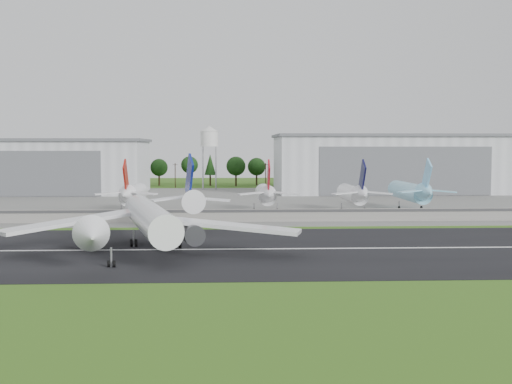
{
  "coord_description": "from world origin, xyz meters",
  "views": [
    {
      "loc": [
        3.19,
        -112.05,
        19.64
      ],
      "look_at": [
        10.06,
        40.0,
        9.0
      ],
      "focal_mm": 45.0,
      "sensor_mm": 36.0,
      "label": 1
    }
  ],
  "objects_px": {
    "parked_jet_navy": "(354,194)",
    "parked_jet_skyblue": "(412,192)",
    "main_airliner": "(149,225)",
    "parked_jet_red_b": "(266,194)",
    "parked_jet_red_a": "(132,194)"
  },
  "relations": [
    {
      "from": "main_airliner",
      "to": "parked_jet_red_a",
      "type": "xyz_separation_m",
      "value": [
        -12.96,
        66.96,
        1.11
      ]
    },
    {
      "from": "parked_jet_navy",
      "to": "parked_jet_red_a",
      "type": "bearing_deg",
      "value": 179.97
    },
    {
      "from": "parked_jet_red_a",
      "to": "parked_jet_skyblue",
      "type": "bearing_deg",
      "value": 3.4
    },
    {
      "from": "main_airliner",
      "to": "parked_jet_navy",
      "type": "height_order",
      "value": "main_airliner"
    },
    {
      "from": "parked_jet_red_a",
      "to": "main_airliner",
      "type": "bearing_deg",
      "value": -79.05
    },
    {
      "from": "main_airliner",
      "to": "parked_jet_red_b",
      "type": "xyz_separation_m",
      "value": [
        26.32,
        66.93,
        0.96
      ]
    },
    {
      "from": "parked_jet_red_a",
      "to": "parked_jet_skyblue",
      "type": "relative_size",
      "value": 0.84
    },
    {
      "from": "parked_jet_navy",
      "to": "parked_jet_skyblue",
      "type": "distance_m",
      "value": 19.56
    },
    {
      "from": "parked_jet_red_a",
      "to": "parked_jet_navy",
      "type": "distance_m",
      "value": 65.53
    },
    {
      "from": "parked_jet_skyblue",
      "to": "parked_jet_navy",
      "type": "bearing_deg",
      "value": -165.04
    },
    {
      "from": "main_airliner",
      "to": "parked_jet_skyblue",
      "type": "xyz_separation_m",
      "value": [
        71.47,
        71.98,
        1.17
      ]
    },
    {
      "from": "main_airliner",
      "to": "parked_jet_navy",
      "type": "bearing_deg",
      "value": -141.69
    },
    {
      "from": "parked_jet_navy",
      "to": "parked_jet_skyblue",
      "type": "xyz_separation_m",
      "value": [
        18.9,
        5.05,
        0.21
      ]
    },
    {
      "from": "parked_jet_red_a",
      "to": "parked_jet_navy",
      "type": "bearing_deg",
      "value": -0.03
    },
    {
      "from": "main_airliner",
      "to": "parked_jet_red_a",
      "type": "bearing_deg",
      "value": -92.59
    }
  ]
}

